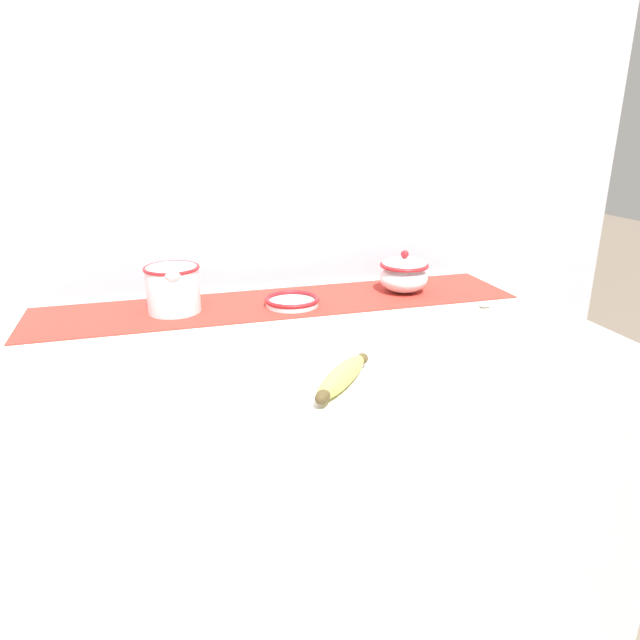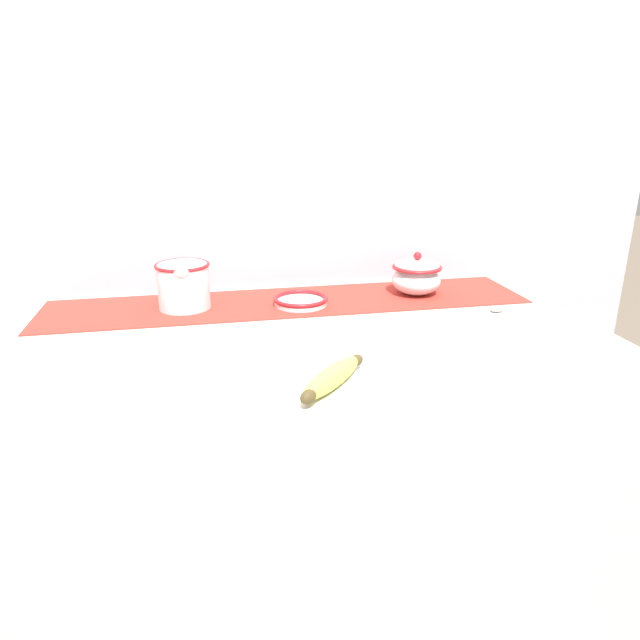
{
  "view_description": "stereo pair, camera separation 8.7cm",
  "coord_description": "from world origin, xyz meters",
  "px_view_note": "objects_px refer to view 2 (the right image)",
  "views": [
    {
      "loc": [
        -0.27,
        -1.04,
        1.28
      ],
      "look_at": [
        0.02,
        -0.05,
        0.92
      ],
      "focal_mm": 32.0,
      "sensor_mm": 36.0,
      "label": 1
    },
    {
      "loc": [
        -0.19,
        -1.06,
        1.28
      ],
      "look_at": [
        0.02,
        -0.05,
        0.92
      ],
      "focal_mm": 32.0,
      "sensor_mm": 36.0,
      "label": 2
    }
  ],
  "objects_px": {
    "banana": "(334,377)",
    "cream_pitcher": "(184,284)",
    "sugar_bowl": "(416,276)",
    "spoon": "(491,311)",
    "small_dish": "(301,300)"
  },
  "relations": [
    {
      "from": "small_dish",
      "to": "banana",
      "type": "relative_size",
      "value": 0.82
    },
    {
      "from": "sugar_bowl",
      "to": "small_dish",
      "type": "distance_m",
      "value": 0.3
    },
    {
      "from": "sugar_bowl",
      "to": "banana",
      "type": "height_order",
      "value": "sugar_bowl"
    },
    {
      "from": "cream_pitcher",
      "to": "sugar_bowl",
      "type": "xyz_separation_m",
      "value": [
        0.56,
        -0.0,
        -0.01
      ]
    },
    {
      "from": "small_dish",
      "to": "spoon",
      "type": "distance_m",
      "value": 0.44
    },
    {
      "from": "banana",
      "to": "cream_pitcher",
      "type": "bearing_deg",
      "value": 117.58
    },
    {
      "from": "cream_pitcher",
      "to": "spoon",
      "type": "relative_size",
      "value": 0.78
    },
    {
      "from": "cream_pitcher",
      "to": "sugar_bowl",
      "type": "relative_size",
      "value": 1.18
    },
    {
      "from": "cream_pitcher",
      "to": "small_dish",
      "type": "distance_m",
      "value": 0.27
    },
    {
      "from": "cream_pitcher",
      "to": "spoon",
      "type": "xyz_separation_m",
      "value": [
        0.68,
        -0.17,
        -0.06
      ]
    },
    {
      "from": "cream_pitcher",
      "to": "sugar_bowl",
      "type": "bearing_deg",
      "value": -0.09
    },
    {
      "from": "spoon",
      "to": "small_dish",
      "type": "bearing_deg",
      "value": 145.59
    },
    {
      "from": "sugar_bowl",
      "to": "spoon",
      "type": "relative_size",
      "value": 0.66
    },
    {
      "from": "banana",
      "to": "small_dish",
      "type": "bearing_deg",
      "value": 87.44
    },
    {
      "from": "sugar_bowl",
      "to": "banana",
      "type": "distance_m",
      "value": 0.57
    }
  ]
}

